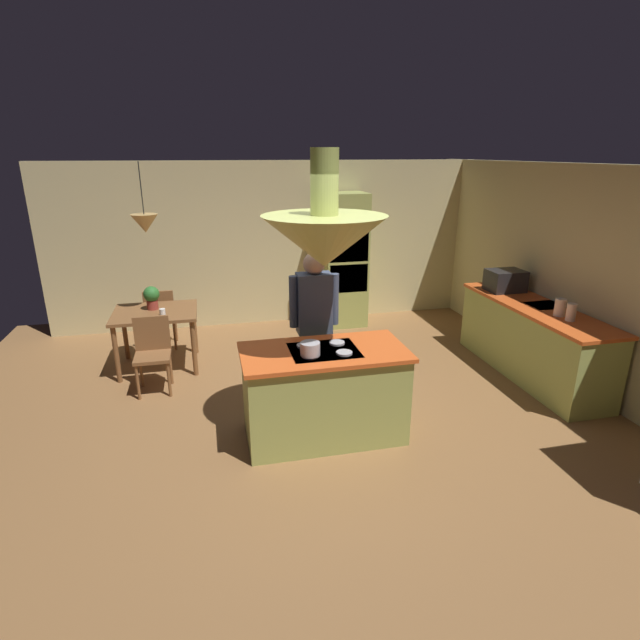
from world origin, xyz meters
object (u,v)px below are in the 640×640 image
object	(u,v)px
canister_flour	(571,312)
cooking_pot_on_cooktop	(310,349)
kitchen_island	(324,393)
chair_by_back_wall	(161,315)
cup_on_table	(162,312)
potted_plant_on_table	(152,296)
chair_facing_island	(153,349)
microwave_on_counter	(505,281)
oven_tower	(344,260)
canister_sugar	(560,307)
person_at_island	(314,320)
dining_table	(156,319)

from	to	relation	value
canister_flour	cooking_pot_on_cooktop	size ratio (longest dim) A/B	1.09
kitchen_island	chair_by_back_wall	size ratio (longest dim) A/B	1.80
kitchen_island	cup_on_table	distance (m)	2.49
potted_plant_on_table	canister_flour	world-z (taller)	canister_flour
chair_facing_island	microwave_on_counter	xyz separation A→B (m)	(4.54, 0.05, 0.54)
oven_tower	microwave_on_counter	size ratio (longest dim) A/B	4.53
cup_on_table	microwave_on_counter	distance (m)	4.45
canister_flour	oven_tower	bearing A→B (deg)	119.93
chair_by_back_wall	microwave_on_counter	bearing A→B (deg)	164.46
potted_plant_on_table	canister_sugar	xyz separation A→B (m)	(4.57, -1.79, 0.08)
person_at_island	potted_plant_on_table	bearing A→B (deg)	139.58
oven_tower	person_at_island	world-z (taller)	oven_tower
cooking_pot_on_cooktop	chair_facing_island	bearing A→B (deg)	134.41
canister_sugar	cooking_pot_on_cooktop	world-z (taller)	canister_sugar
potted_plant_on_table	kitchen_island	bearing A→B (deg)	-51.76
dining_table	person_at_island	distance (m)	2.28
canister_flour	cooking_pot_on_cooktop	xyz separation A→B (m)	(-3.00, -0.35, -0.02)
chair_facing_island	cup_on_table	world-z (taller)	chair_facing_island
potted_plant_on_table	cup_on_table	distance (m)	0.36
cup_on_table	microwave_on_counter	world-z (taller)	microwave_on_counter
dining_table	canister_flour	size ratio (longest dim) A/B	5.24
chair_by_back_wall	kitchen_island	bearing A→B (deg)	121.65
oven_tower	cup_on_table	world-z (taller)	oven_tower
chair_facing_island	canister_sugar	xyz separation A→B (m)	(4.54, -1.04, 0.50)
potted_plant_on_table	canister_flour	bearing A→B (deg)	-23.37
kitchen_island	potted_plant_on_table	size ratio (longest dim) A/B	5.22
dining_table	cup_on_table	bearing A→B (deg)	-62.91
potted_plant_on_table	microwave_on_counter	world-z (taller)	microwave_on_counter
microwave_on_counter	cooking_pot_on_cooktop	distance (m)	3.41
chair_by_back_wall	cooking_pot_on_cooktop	world-z (taller)	cooking_pot_on_cooktop
canister_flour	cooking_pot_on_cooktop	world-z (taller)	canister_flour
person_at_island	cup_on_table	distance (m)	2.05
kitchen_island	cup_on_table	bearing A→B (deg)	130.17
cooking_pot_on_cooktop	cup_on_table	bearing A→B (deg)	125.38
kitchen_island	oven_tower	distance (m)	3.47
dining_table	canister_flour	distance (m)	4.93
canister_flour	canister_sugar	size ratio (longest dim) A/B	0.99
canister_sugar	kitchen_island	bearing A→B (deg)	-171.97
chair_by_back_wall	canister_flour	world-z (taller)	canister_flour
microwave_on_counter	kitchen_island	bearing A→B (deg)	-152.23
chair_by_back_wall	microwave_on_counter	distance (m)	4.74
kitchen_island	potted_plant_on_table	distance (m)	2.83
dining_table	cup_on_table	distance (m)	0.29
chair_by_back_wall	cooking_pot_on_cooktop	bearing A→B (deg)	118.07
oven_tower	chair_facing_island	world-z (taller)	oven_tower
person_at_island	potted_plant_on_table	distance (m)	2.34
person_at_island	chair_facing_island	distance (m)	1.97
oven_tower	potted_plant_on_table	xyz separation A→B (m)	(-2.83, -1.05, -0.12)
microwave_on_counter	person_at_island	bearing A→B (deg)	-163.60
chair_facing_island	cup_on_table	bearing A→B (deg)	75.75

